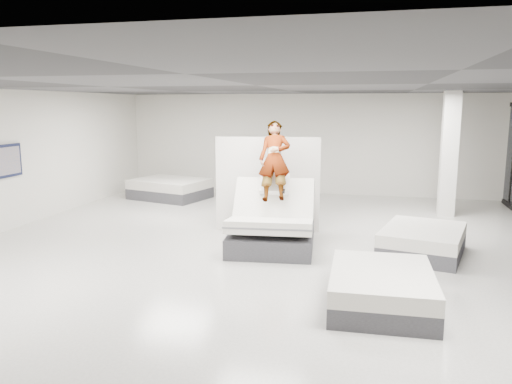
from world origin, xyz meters
TOP-DOWN VIEW (x-y plane):
  - room at (0.00, 0.00)m, footprint 14.00×14.04m
  - hero_bed at (0.21, 0.52)m, footprint 1.85×2.33m
  - person at (0.17, 0.86)m, footprint 0.83×1.80m
  - remote at (0.43, 0.54)m, footprint 0.06×0.15m
  - divider_panel at (-0.18, 1.85)m, footprint 2.35×0.44m
  - flat_bed_right_far at (3.12, 0.74)m, footprint 1.81×2.16m
  - flat_bed_right_near at (2.34, -2.06)m, footprint 1.48×1.94m
  - flat_bed_left_far at (-3.96, 5.06)m, footprint 2.51×2.12m
  - column at (4.00, 4.50)m, footprint 0.40×0.40m
  - wall_poster at (-5.93, 0.50)m, footprint 0.06×0.95m

SIDE VIEW (x-z plane):
  - flat_bed_right_far at x=3.12m, z-range 0.00..0.52m
  - flat_bed_right_near at x=2.34m, z-range 0.00..0.52m
  - flat_bed_left_far at x=-3.96m, z-range 0.00..0.59m
  - hero_bed at x=0.21m, z-range -0.30..1.14m
  - divider_panel at x=-0.18m, z-range 0.00..2.14m
  - remote at x=0.43m, z-range 1.12..1.20m
  - person at x=0.17m, z-range 0.73..2.05m
  - room at x=0.00m, z-range 0.00..3.20m
  - column at x=4.00m, z-range 0.00..3.20m
  - wall_poster at x=-5.93m, z-range 1.23..1.98m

